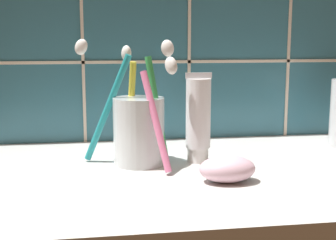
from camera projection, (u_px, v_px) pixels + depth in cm
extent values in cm
cube|color=silver|center=(204.00, 176.00, 62.01)|extent=(70.26, 39.55, 2.00)
cube|color=#336B7F|center=(178.00, 33.00, 78.28)|extent=(80.26, 1.50, 40.03)
cube|color=beige|center=(179.00, 62.00, 78.26)|extent=(80.26, 0.24, 0.50)
cube|color=beige|center=(82.00, 32.00, 75.07)|extent=(0.50, 0.24, 40.03)
cube|color=beige|center=(189.00, 33.00, 77.71)|extent=(0.50, 0.24, 40.03)
cube|color=beige|center=(289.00, 33.00, 80.36)|extent=(0.50, 0.24, 40.03)
cylinder|color=silver|center=(139.00, 131.00, 63.51)|extent=(6.96, 6.96, 9.17)
cylinder|color=green|center=(157.00, 110.00, 62.66)|extent=(3.46, 2.08, 14.43)
ellipsoid|color=white|center=(167.00, 48.00, 60.95)|extent=(2.38, 1.96, 2.46)
cylinder|color=yellow|center=(131.00, 110.00, 65.29)|extent=(1.93, 2.89, 13.62)
ellipsoid|color=white|center=(126.00, 53.00, 64.86)|extent=(1.98, 2.33, 2.41)
cylinder|color=teal|center=(108.00, 108.00, 63.62)|extent=(6.93, 3.35, 14.83)
ellipsoid|color=white|center=(81.00, 47.00, 62.95)|extent=(2.73, 2.08, 2.69)
cylinder|color=pink|center=(156.00, 121.00, 59.68)|extent=(3.85, 5.60, 12.72)
ellipsoid|color=white|center=(171.00, 66.00, 56.18)|extent=(2.35, 2.73, 2.68)
cylinder|color=white|center=(201.00, 154.00, 65.42)|extent=(2.92, 2.92, 2.10)
cylinder|color=white|center=(201.00, 113.00, 64.43)|extent=(3.44, 3.44, 9.55)
cube|color=silver|center=(202.00, 75.00, 63.55)|extent=(3.61, 0.36, 0.80)
ellipsoid|color=#DBB2C6|center=(227.00, 169.00, 55.94)|extent=(6.86, 4.74, 3.20)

